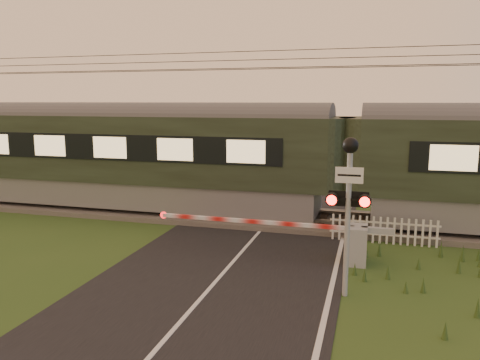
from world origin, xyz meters
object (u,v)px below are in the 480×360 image
(boom_gate, at_px, (344,241))
(crossing_signal, at_px, (349,189))
(picket_fence, at_px, (384,230))
(train, at_px, (346,162))

(boom_gate, height_order, crossing_signal, crossing_signal)
(boom_gate, xyz_separation_m, picket_fence, (1.07, 2.05, -0.16))
(boom_gate, distance_m, crossing_signal, 2.97)
(train, distance_m, picket_fence, 2.96)
(boom_gate, relative_size, crossing_signal, 1.88)
(train, height_order, picket_fence, train)
(train, distance_m, crossing_signal, 6.24)
(picket_fence, bearing_deg, train, 124.90)
(train, bearing_deg, crossing_signal, -86.22)
(boom_gate, xyz_separation_m, crossing_signal, (0.16, -2.29, 1.89))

